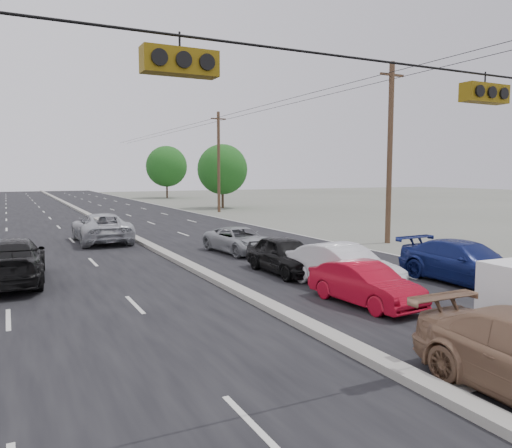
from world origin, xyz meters
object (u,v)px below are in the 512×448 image
at_px(queue_car_a, 285,255).
at_px(red_sedan, 365,285).
at_px(utility_pole_right_c, 219,161).
at_px(tree_right_far, 167,166).
at_px(oncoming_near, 10,261).
at_px(oncoming_far, 101,228).
at_px(utility_pole_right_b, 390,152).
at_px(queue_car_c, 240,241).
at_px(queue_car_b, 343,267).
at_px(tree_right_mid, 222,169).
at_px(queue_car_d, 466,263).

bearing_deg(queue_car_a, red_sedan, -93.12).
relative_size(utility_pole_right_c, tree_right_far, 1.23).
height_order(oncoming_near, oncoming_far, oncoming_far).
height_order(utility_pole_right_c, queue_car_a, utility_pole_right_c).
relative_size(utility_pole_right_b, tree_right_far, 1.23).
height_order(queue_car_c, oncoming_near, oncoming_near).
bearing_deg(oncoming_near, queue_car_b, 154.19).
distance_m(tree_right_mid, red_sedan, 42.07).
height_order(utility_pole_right_b, queue_car_a, utility_pole_right_b).
bearing_deg(utility_pole_right_b, queue_car_a, -152.72).
bearing_deg(tree_right_mid, queue_car_a, -108.98).
relative_size(utility_pole_right_b, tree_right_mid, 1.40).
relative_size(queue_car_b, queue_car_d, 0.88).
bearing_deg(oncoming_far, utility_pole_right_b, 152.77).
distance_m(utility_pole_right_b, tree_right_far, 55.11).
xyz_separation_m(queue_car_c, oncoming_far, (-5.45, 7.01, 0.20)).
relative_size(queue_car_a, queue_car_d, 0.83).
relative_size(utility_pole_right_c, queue_car_b, 2.21).
relative_size(tree_right_mid, queue_car_a, 1.67).
xyz_separation_m(utility_pole_right_c, oncoming_far, (-14.45, -17.54, -4.28)).
bearing_deg(utility_pole_right_c, oncoming_near, -125.25).
bearing_deg(utility_pole_right_b, utility_pole_right_c, 90.00).
bearing_deg(oncoming_near, queue_car_c, -161.67).
relative_size(queue_car_a, oncoming_near, 0.75).
relative_size(red_sedan, queue_car_a, 0.90).
xyz_separation_m(utility_pole_right_b, utility_pole_right_c, (0.00, 25.00, 0.00)).
bearing_deg(queue_car_d, queue_car_c, 111.43).
relative_size(tree_right_far, queue_car_b, 1.81).
relative_size(queue_car_b, queue_car_c, 1.00).
height_order(red_sedan, oncoming_far, oncoming_far).
xyz_separation_m(tree_right_mid, oncoming_far, (-16.95, -22.54, -3.51)).
bearing_deg(utility_pole_right_b, oncoming_far, 152.69).
bearing_deg(tree_right_far, utility_pole_right_c, -96.65).
bearing_deg(queue_car_b, tree_right_far, 71.63).
xyz_separation_m(queue_car_a, oncoming_far, (-4.95, 12.36, 0.10)).
xyz_separation_m(queue_car_a, queue_car_c, (0.50, 5.35, -0.10)).
height_order(red_sedan, queue_car_b, queue_car_b).
distance_m(utility_pole_right_b, red_sedan, 14.72).
xyz_separation_m(utility_pole_right_b, red_sedan, (-9.75, -10.08, -4.47)).
bearing_deg(tree_right_far, oncoming_far, -110.69).
distance_m(utility_pole_right_b, oncoming_far, 16.82).
distance_m(queue_car_b, queue_car_d, 4.55).
xyz_separation_m(tree_right_mid, queue_car_c, (-11.50, -29.55, -3.71)).
relative_size(utility_pole_right_b, queue_car_c, 2.21).
xyz_separation_m(queue_car_b, oncoming_far, (-5.45, 15.46, 0.08)).
distance_m(utility_pole_right_c, red_sedan, 36.68).
bearing_deg(queue_car_a, tree_right_far, 77.40).
distance_m(queue_car_a, queue_car_d, 6.58).
distance_m(tree_right_mid, queue_car_d, 40.17).
xyz_separation_m(tree_right_mid, tree_right_far, (1.00, 25.00, 0.62)).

